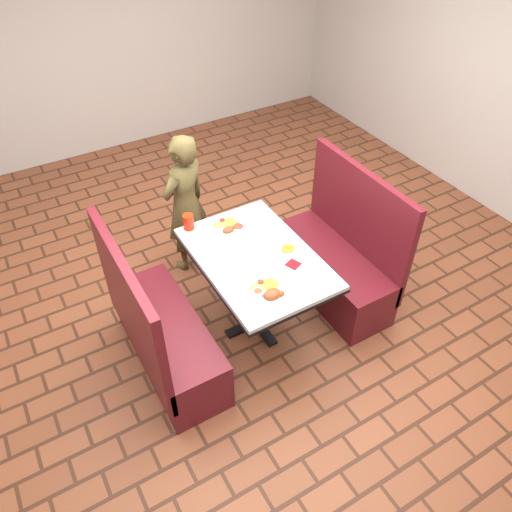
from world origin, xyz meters
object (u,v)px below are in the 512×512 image
booth_bench_right (337,262)px  diner_person (185,205)px  red_tumbler (188,222)px  dining_table (256,266)px  far_dinner_plate (229,225)px  near_dinner_plate (269,289)px  booth_bench_left (162,335)px  plantain_plate (288,249)px

booth_bench_right → diner_person: bearing=133.7°
diner_person → red_tumbler: size_ratio=10.37×
dining_table → far_dinner_plate: (-0.01, 0.40, 0.12)m
diner_person → red_tumbler: (-0.15, -0.43, 0.15)m
near_dinner_plate → far_dinner_plate: near_dinner_plate is taller
dining_table → booth_bench_left: size_ratio=1.01×
booth_bench_right → booth_bench_left: bearing=180.0°
booth_bench_right → diner_person: diner_person is taller
diner_person → far_dinner_plate: bearing=79.4°
booth_bench_right → plantain_plate: 0.71m
dining_table → red_tumbler: bearing=117.6°
near_dinner_plate → plantain_plate: 0.46m
near_dinner_plate → far_dinner_plate: size_ratio=1.04×
dining_table → booth_bench_left: (-0.80, 0.00, -0.32)m
red_tumbler → dining_table: bearing=-62.4°
near_dinner_plate → plantain_plate: bearing=40.4°
dining_table → booth_bench_right: (0.80, 0.00, -0.32)m
dining_table → plantain_plate: 0.27m
booth_bench_left → dining_table: bearing=0.0°
near_dinner_plate → plantain_plate: size_ratio=1.70×
dining_table → diner_person: (-0.14, 0.98, 0.01)m
near_dinner_plate → red_tumbler: 0.93m
booth_bench_right → near_dinner_plate: 1.08m
far_dinner_plate → red_tumbler: bearing=151.7°
diner_person → booth_bench_left: bearing=33.2°
booth_bench_right → red_tumbler: 1.31m
diner_person → far_dinner_plate: 0.60m
plantain_plate → red_tumbler: bearing=130.5°
booth_bench_left → booth_bench_right: bearing=0.0°
dining_table → diner_person: size_ratio=0.92×
booth_bench_left → plantain_plate: (1.04, -0.07, 0.43)m
booth_bench_left → near_dinner_plate: (0.68, -0.36, 0.45)m
booth_bench_left → diner_person: diner_person is taller
diner_person → near_dinner_plate: bearing=68.3°
diner_person → booth_bench_right: bearing=111.0°
booth_bench_left → plantain_plate: size_ratio=6.87×
far_dinner_plate → plantain_plate: 0.53m
dining_table → near_dinner_plate: size_ratio=4.09×
diner_person → near_dinner_plate: size_ratio=4.45×
booth_bench_left → red_tumbler: bearing=47.3°
booth_bench_left → diner_person: bearing=56.0°
near_dinner_plate → red_tumbler: bearing=100.8°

